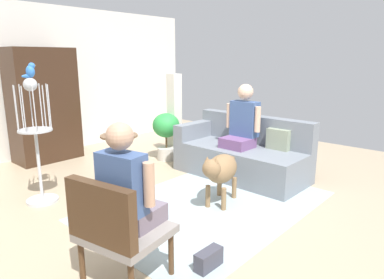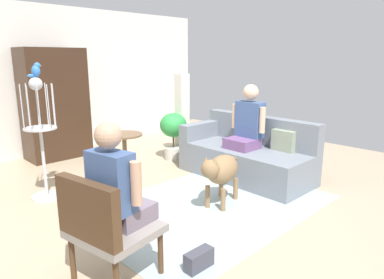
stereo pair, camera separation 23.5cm
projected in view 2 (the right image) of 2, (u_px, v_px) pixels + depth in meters
name	position (u px, v px, depth m)	size (l,w,h in m)	color
ground_plane	(191.00, 203.00, 4.04)	(7.96, 7.96, 0.00)	tan
back_wall	(57.00, 80.00, 6.09)	(6.27, 0.12, 2.52)	silver
area_rug	(209.00, 206.00, 3.95)	(2.68, 1.88, 0.01)	#9EB2B7
couch	(246.00, 155.00, 4.90)	(0.87, 1.86, 0.84)	slate
armchair	(103.00, 223.00, 2.48)	(0.64, 0.67, 0.85)	#4C331E
person_on_couch	(248.00, 122.00, 4.74)	(0.45, 0.55, 0.87)	#714B7D
person_on_armchair	(116.00, 185.00, 2.53)	(0.46, 0.50, 0.81)	slate
round_end_table	(125.00, 150.00, 4.79)	(0.50, 0.50, 0.63)	brown
dog	(221.00, 170.00, 3.90)	(0.84, 0.46, 0.64)	olive
bird_cage_stand	(42.00, 142.00, 4.04)	(0.37, 0.37, 1.44)	silver
parrot	(36.00, 70.00, 3.86)	(0.17, 0.10, 0.16)	blue
potted_plant	(173.00, 131.00, 5.67)	(0.44, 0.44, 0.78)	beige
column_lamp	(182.00, 116.00, 5.79)	(0.20, 0.20, 1.40)	#4C4742
armoire_cabinet	(55.00, 104.00, 5.71)	(0.99, 0.56, 1.81)	#382316
handbag	(199.00, 260.00, 2.77)	(0.26, 0.10, 0.16)	#3F3F4C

